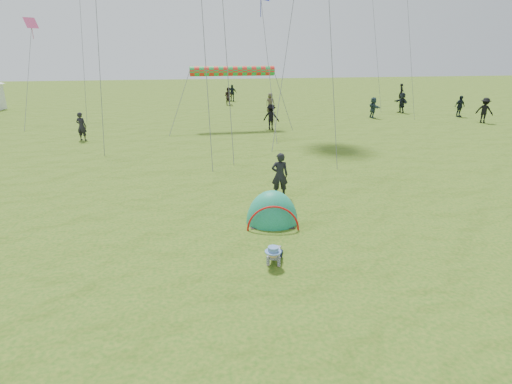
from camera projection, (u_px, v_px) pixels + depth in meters
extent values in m
plane|color=#225212|center=(306.00, 255.00, 10.25)|extent=(140.00, 140.00, 0.00)
ellipsoid|color=#138442|center=(272.00, 222.00, 12.24)|extent=(1.77, 1.54, 2.04)
imported|color=black|center=(280.00, 175.00, 14.11)|extent=(0.64, 0.47, 1.63)
imported|color=black|center=(401.00, 92.00, 41.79)|extent=(0.77, 0.76, 1.78)
imported|color=black|center=(460.00, 106.00, 31.65)|extent=(1.03, 0.56, 1.67)
imported|color=black|center=(271.00, 117.00, 26.45)|extent=(1.25, 1.07, 1.67)
imported|color=black|center=(402.00, 103.00, 33.78)|extent=(0.75, 1.63, 1.69)
imported|color=black|center=(81.00, 126.00, 23.23)|extent=(0.70, 0.58, 1.65)
imported|color=black|center=(228.00, 96.00, 38.63)|extent=(1.04, 1.03, 1.69)
imported|color=black|center=(232.00, 93.00, 41.65)|extent=(1.08, 0.74, 1.70)
imported|color=black|center=(485.00, 110.00, 29.02)|extent=(1.24, 1.33, 1.80)
imported|color=#463C31|center=(270.00, 102.00, 34.32)|extent=(0.93, 0.86, 1.60)
imported|color=#263A43|center=(373.00, 108.00, 31.17)|extent=(0.55, 1.51, 1.60)
cylinder|color=red|center=(232.00, 71.00, 26.01)|extent=(5.53, 0.64, 0.64)
plane|color=#D5437D|center=(31.00, 23.00, 28.50)|extent=(0.91, 0.91, 0.74)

